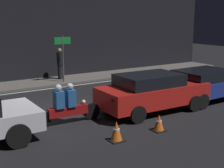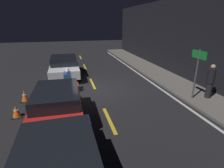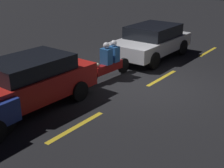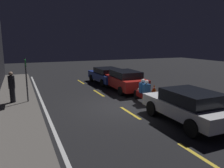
{
  "view_description": "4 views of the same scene",
  "coord_description": "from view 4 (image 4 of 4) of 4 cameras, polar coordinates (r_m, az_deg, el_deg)",
  "views": [
    {
      "loc": [
        -3.82,
        -10.54,
        3.44
      ],
      "look_at": [
        2.52,
        -0.58,
        0.91
      ],
      "focal_mm": 50.0,
      "sensor_mm": 36.0,
      "label": 1
    },
    {
      "loc": [
        9.39,
        -1.41,
        3.67
      ],
      "look_at": [
        1.74,
        0.57,
        0.86
      ],
      "focal_mm": 28.0,
      "sensor_mm": 36.0,
      "label": 2
    },
    {
      "loc": [
        8.5,
        4.88,
        3.83
      ],
      "look_at": [
        2.19,
        0.15,
        0.79
      ],
      "focal_mm": 50.0,
      "sensor_mm": 36.0,
      "label": 3
    },
    {
      "loc": [
        -9.9,
        4.76,
        3.37
      ],
      "look_at": [
        0.89,
        0.13,
        1.09
      ],
      "focal_mm": 35.0,
      "sensor_mm": 36.0,
      "label": 4
    }
  ],
  "objects": [
    {
      "name": "taxi_red",
      "position": [
        15.15,
        3.27,
        1.04
      ],
      "size": [
        4.22,
        1.92,
        1.43
      ],
      "rotation": [
        0.0,
        0.0,
        -0.02
      ],
      "color": "red",
      "rests_on": "ground"
    },
    {
      "name": "lane_dash_d",
      "position": [
        14.62,
        -3.54,
        -2.37
      ],
      "size": [
        2.0,
        0.14,
        0.01
      ],
      "color": "gold",
      "rests_on": "ground"
    },
    {
      "name": "lane_dash_e",
      "position": [
        18.83,
        -8.17,
        0.56
      ],
      "size": [
        2.0,
        0.14,
        0.01
      ],
      "color": "gold",
      "rests_on": "ground"
    },
    {
      "name": "lane_solid_kerb",
      "position": [
        10.51,
        -16.36,
        -8.17
      ],
      "size": [
        25.2,
        0.14,
        0.01
      ],
      "color": "silver",
      "rests_on": "ground"
    },
    {
      "name": "lane_dash_b",
      "position": [
        7.31,
        22.25,
        -17.35
      ],
      "size": [
        2.0,
        0.14,
        0.01
      ],
      "color": "gold",
      "rests_on": "ground"
    },
    {
      "name": "sedan_blue",
      "position": [
        17.82,
        -1.31,
        2.36
      ],
      "size": [
        4.18,
        2.05,
        1.29
      ],
      "rotation": [
        0.0,
        0.0,
        0.02
      ],
      "color": "navy",
      "rests_on": "ground"
    },
    {
      "name": "sedan_white",
      "position": [
        9.74,
        19.34,
        -5.22
      ],
      "size": [
        4.13,
        2.02,
        1.4
      ],
      "rotation": [
        0.0,
        0.0,
        -0.0
      ],
      "color": "silver",
      "rests_on": "ground"
    },
    {
      "name": "motorcycle",
      "position": [
        12.17,
        8.38,
        -2.17
      ],
      "size": [
        2.33,
        0.39,
        1.35
      ],
      "rotation": [
        0.0,
        0.0,
        -0.05
      ],
      "color": "black",
      "rests_on": "ground"
    },
    {
      "name": "ground_plane",
      "position": [
        11.49,
        2.38,
        -6.09
      ],
      "size": [
        56.0,
        56.0,
        0.0
      ],
      "primitive_type": "plane",
      "color": "black"
    },
    {
      "name": "raised_curb",
      "position": [
        10.45,
        -23.59,
        -8.47
      ],
      "size": [
        28.0,
        2.12,
        0.12
      ],
      "color": "#605B56",
      "rests_on": "ground"
    },
    {
      "name": "pedestrian",
      "position": [
        12.98,
        -24.7,
        -0.68
      ],
      "size": [
        0.34,
        0.34,
        1.68
      ],
      "color": "black",
      "rests_on": "raised_curb"
    },
    {
      "name": "lane_dash_c",
      "position": [
        10.64,
        4.72,
        -7.51
      ],
      "size": [
        2.0,
        0.14,
        0.01
      ],
      "color": "gold",
      "rests_on": "ground"
    },
    {
      "name": "traffic_cone_near",
      "position": [
        13.89,
        14.43,
        -2.24
      ],
      "size": [
        0.44,
        0.44,
        0.58
      ],
      "color": "black",
      "rests_on": "ground"
    },
    {
      "name": "traffic_cone_mid",
      "position": [
        15.13,
        10.95,
        -1.13
      ],
      "size": [
        0.42,
        0.42,
        0.52
      ],
      "color": "black",
      "rests_on": "ground"
    },
    {
      "name": "shop_sign",
      "position": [
        12.7,
        -21.58,
        3.12
      ],
      "size": [
        0.9,
        0.08,
        2.4
      ],
      "color": "#4C4C51",
      "rests_on": "raised_curb"
    }
  ]
}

